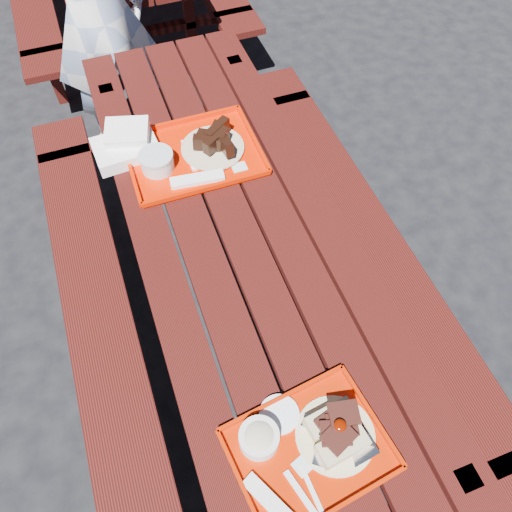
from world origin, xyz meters
name	(u,v)px	position (x,y,z in m)	size (l,w,h in m)	color
ground	(245,327)	(0.00, 0.00, 0.00)	(60.00, 60.00, 0.00)	black
picnic_table_near	(243,263)	(0.00, 0.00, 0.56)	(1.41, 2.40, 0.75)	#41100C
near_tray	(306,441)	(-0.07, -0.73, 0.78)	(0.45, 0.37, 0.13)	#B82002
far_tray	(192,155)	(-0.06, 0.41, 0.78)	(0.51, 0.40, 0.09)	red
white_cloth	(126,144)	(-0.29, 0.53, 0.79)	(0.25, 0.22, 0.10)	white
person	(96,14)	(-0.24, 1.48, 0.79)	(0.58, 0.38, 1.59)	#9EB2DC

